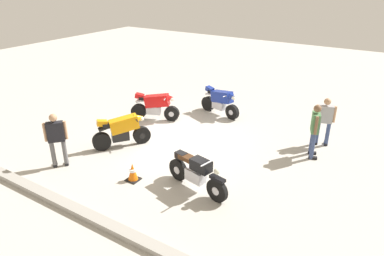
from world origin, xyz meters
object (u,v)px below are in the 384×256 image
object	(u,v)px
motorcycle_red_sportbike	(155,105)
motorcycle_blue_sportbike	(220,101)
motorcycle_orange_sportbike	(122,130)
person_in_black_shirt	(56,137)
person_in_gray_shirt	(325,119)
person_in_green_shirt	(315,127)
motorcycle_black_cruiser	(197,173)
traffic_cone	(133,172)

from	to	relation	value
motorcycle_red_sportbike	motorcycle_blue_sportbike	world-z (taller)	same
motorcycle_orange_sportbike	person_in_black_shirt	distance (m)	2.15
person_in_black_shirt	person_in_gray_shirt	xyz separation A→B (m)	(-6.30, -5.70, -0.02)
motorcycle_orange_sportbike	person_in_green_shirt	size ratio (longest dim) A/B	0.97
motorcycle_black_cruiser	motorcycle_blue_sportbike	bearing A→B (deg)	124.47
person_in_green_shirt	motorcycle_black_cruiser	bearing A→B (deg)	-139.09
person_in_green_shirt	traffic_cone	world-z (taller)	person_in_green_shirt
motorcycle_orange_sportbike	person_in_green_shirt	world-z (taller)	person_in_green_shirt
person_in_black_shirt	motorcycle_black_cruiser	bearing A→B (deg)	-123.03
motorcycle_orange_sportbike	person_in_gray_shirt	bearing A→B (deg)	-20.81
motorcycle_red_sportbike	person_in_green_shirt	distance (m)	6.09
motorcycle_black_cruiser	motorcycle_blue_sportbike	xyz separation A→B (m)	(2.05, -5.16, 0.07)
motorcycle_red_sportbike	person_in_black_shirt	world-z (taller)	person_in_black_shirt
motorcycle_orange_sportbike	motorcycle_black_cruiser	bearing A→B (deg)	-68.25
traffic_cone	motorcycle_blue_sportbike	bearing A→B (deg)	-87.08
motorcycle_red_sportbike	motorcycle_orange_sportbike	world-z (taller)	same
motorcycle_black_cruiser	person_in_green_shirt	bearing A→B (deg)	72.16
person_in_black_shirt	traffic_cone	xyz separation A→B (m)	(-2.38, -0.57, -0.71)
motorcycle_red_sportbike	person_in_gray_shirt	distance (m)	6.27
traffic_cone	motorcycle_red_sportbike	bearing A→B (deg)	-60.41
person_in_gray_shirt	person_in_green_shirt	distance (m)	1.02
motorcycle_black_cruiser	person_in_gray_shirt	bearing A→B (deg)	77.41
person_in_green_shirt	traffic_cone	xyz separation A→B (m)	(3.86, 4.11, -0.75)
person_in_green_shirt	motorcycle_orange_sportbike	bearing A→B (deg)	-172.70
motorcycle_blue_sportbike	motorcycle_orange_sportbike	distance (m)	4.52
motorcycle_blue_sportbike	person_in_black_shirt	bearing A→B (deg)	-93.18
motorcycle_black_cruiser	person_in_black_shirt	xyz separation A→B (m)	(4.14, 1.13, 0.45)
traffic_cone	person_in_black_shirt	bearing A→B (deg)	13.54
motorcycle_orange_sportbike	person_in_black_shirt	world-z (taller)	person_in_black_shirt
motorcycle_black_cruiser	person_in_green_shirt	size ratio (longest dim) A/B	1.18
motorcycle_orange_sportbike	traffic_cone	bearing A→B (deg)	-94.31
person_in_gray_shirt	traffic_cone	distance (m)	6.50
motorcycle_red_sportbike	person_in_black_shirt	xyz separation A→B (m)	(0.17, 4.46, 0.38)
person_in_black_shirt	person_in_green_shirt	world-z (taller)	person_in_green_shirt
traffic_cone	person_in_green_shirt	bearing A→B (deg)	-133.22
person_in_gray_shirt	traffic_cone	bearing A→B (deg)	125.46
motorcycle_black_cruiser	person_in_black_shirt	world-z (taller)	person_in_black_shirt
traffic_cone	person_in_gray_shirt	bearing A→B (deg)	-127.45
motorcycle_black_cruiser	motorcycle_orange_sportbike	xyz separation A→B (m)	(3.45, -0.87, 0.07)
motorcycle_red_sportbike	motorcycle_blue_sportbike	xyz separation A→B (m)	(-1.92, -1.84, 0.00)
motorcycle_blue_sportbike	person_in_gray_shirt	bearing A→B (deg)	7.14
motorcycle_blue_sportbike	traffic_cone	world-z (taller)	motorcycle_blue_sportbike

